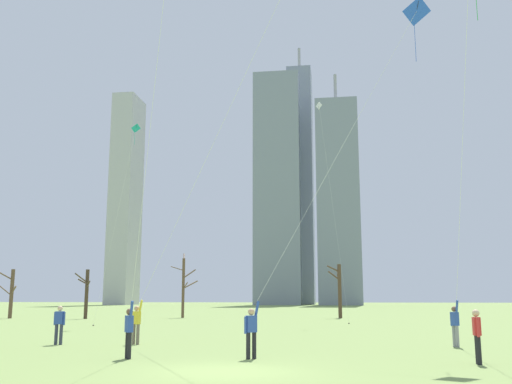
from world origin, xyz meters
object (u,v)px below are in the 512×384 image
object	(u,v)px
kite_flyer_foreground_right_blue	(288,259)
bare_tree_leftmost	(86,292)
bystander_strolling_midfield	(59,323)
bare_tree_far_right_edge	(184,285)
kite_flyer_midfield_center_red	(140,221)
bare_tree_right_of_center	(11,292)
bare_tree_rightmost	(339,288)
kite_flyer_foreground_left_purple	(153,285)
distant_kite_low_near_trees_white	(323,136)
distant_kite_high_overhead_teal	(130,155)
bystander_watching_nearby	(477,334)
kite_flyer_midfield_left_green	(457,277)

from	to	relation	value
kite_flyer_foreground_right_blue	bare_tree_leftmost	xyz separation A→B (m)	(-21.58, 31.80, -0.87)
bystander_strolling_midfield	bare_tree_far_right_edge	bearing A→B (deg)	95.75
kite_flyer_midfield_center_red	bare_tree_right_of_center	xyz separation A→B (m)	(-24.65, 34.25, -1.97)
bare_tree_rightmost	bare_tree_far_right_edge	xyz separation A→B (m)	(-15.12, -1.29, 0.32)
kite_flyer_foreground_left_purple	distant_kite_low_near_trees_white	bearing A→B (deg)	73.24
distant_kite_high_overhead_teal	bare_tree_far_right_edge	size ratio (longest dim) A/B	2.39
kite_flyer_midfield_center_red	bare_tree_rightmost	distance (m)	40.07
distant_kite_high_overhead_teal	kite_flyer_foreground_left_purple	bearing A→B (deg)	-65.95
kite_flyer_midfield_center_red	bystander_watching_nearby	world-z (taller)	kite_flyer_midfield_center_red
kite_flyer_foreground_left_purple	bare_tree_rightmost	xyz separation A→B (m)	(7.73, 33.66, 0.38)
kite_flyer_midfield_left_green	distant_kite_high_overhead_teal	xyz separation A→B (m)	(-20.18, 17.19, 9.94)
bystander_strolling_midfield	bare_tree_far_right_edge	size ratio (longest dim) A/B	0.25
bystander_watching_nearby	bare_tree_rightmost	bearing A→B (deg)	96.04
kite_flyer_foreground_left_purple	bare_tree_leftmost	distance (m)	32.21
kite_flyer_midfield_left_green	distant_kite_high_overhead_teal	distance (m)	28.31
kite_flyer_foreground_right_blue	bare_tree_right_of_center	distance (m)	43.32
distant_kite_low_near_trees_white	bare_tree_leftmost	world-z (taller)	distant_kite_low_near_trees_white
kite_flyer_foreground_right_blue	distant_kite_low_near_trees_white	size ratio (longest dim) A/B	0.80
distant_kite_low_near_trees_white	bare_tree_right_of_center	distance (m)	33.02
kite_flyer_foreground_left_purple	bare_tree_rightmost	world-z (taller)	kite_flyer_foreground_left_purple
distant_kite_high_overhead_teal	bare_tree_far_right_edge	world-z (taller)	distant_kite_high_overhead_teal
kite_flyer_midfield_left_green	bare_tree_leftmost	world-z (taller)	kite_flyer_midfield_left_green
kite_flyer_foreground_right_blue	bystander_watching_nearby	world-z (taller)	kite_flyer_foreground_right_blue
bystander_watching_nearby	bare_tree_rightmost	size ratio (longest dim) A/B	0.32
distant_kite_high_overhead_teal	bare_tree_leftmost	size ratio (longest dim) A/B	3.36
bystander_watching_nearby	kite_flyer_foreground_left_purple	bearing A→B (deg)	157.57
distant_kite_low_near_trees_white	kite_flyer_midfield_center_red	bearing A→B (deg)	-100.64
kite_flyer_foreground_left_purple	bare_tree_rightmost	bearing A→B (deg)	77.07
bare_tree_far_right_edge	bare_tree_right_of_center	world-z (taller)	bare_tree_far_right_edge
kite_flyer_midfield_center_red	bare_tree_far_right_edge	distance (m)	39.27
bystander_strolling_midfield	bare_tree_leftmost	xyz separation A→B (m)	(-11.45, 28.00, 1.51)
bare_tree_rightmost	bare_tree_right_of_center	distance (m)	31.40
bare_tree_right_of_center	bystander_strolling_midfield	bearing A→B (deg)	-55.91
kite_flyer_midfield_left_green	bystander_strolling_midfield	distance (m)	16.59
bare_tree_rightmost	bare_tree_leftmost	distance (m)	23.96
distant_kite_high_overhead_teal	bare_tree_far_right_edge	bearing A→B (deg)	88.23
kite_flyer_foreground_left_purple	bare_tree_rightmost	size ratio (longest dim) A/B	2.77
bare_tree_leftmost	distant_kite_low_near_trees_white	bearing A→B (deg)	-14.53
distant_kite_high_overhead_teal	bare_tree_right_of_center	xyz separation A→B (m)	(-15.37, 10.80, -10.28)
kite_flyer_midfield_left_green	bare_tree_far_right_edge	xyz separation A→B (m)	(-19.73, 31.99, 0.43)
kite_flyer_foreground_left_purple	bare_tree_right_of_center	distance (m)	36.66
kite_flyer_midfield_left_green	bare_tree_leftmost	xyz separation A→B (m)	(-27.93, 27.80, -0.34)
bare_tree_rightmost	bystander_strolling_midfield	bearing A→B (deg)	-109.53
kite_flyer_midfield_center_red	kite_flyer_midfield_left_green	world-z (taller)	kite_flyer_midfield_center_red
bare_tree_far_right_edge	bare_tree_right_of_center	distance (m)	16.35
distant_kite_low_near_trees_white	bare_tree_right_of_center	bearing A→B (deg)	168.71
bare_tree_rightmost	bystander_watching_nearby	bearing A→B (deg)	-83.96
distant_kite_low_near_trees_white	bare_tree_right_of_center	world-z (taller)	distant_kite_low_near_trees_white
kite_flyer_midfield_left_green	distant_kite_high_overhead_teal	world-z (taller)	distant_kite_high_overhead_teal
distant_kite_low_near_trees_white	bare_tree_far_right_edge	size ratio (longest dim) A/B	2.83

